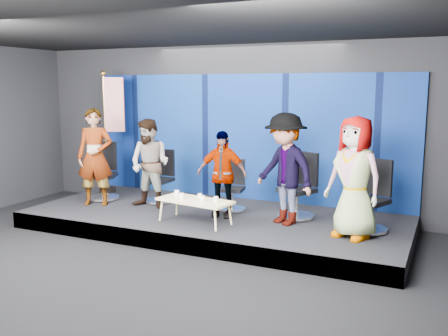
{
  "coord_description": "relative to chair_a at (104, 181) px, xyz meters",
  "views": [
    {
      "loc": [
        3.95,
        -5.64,
        2.66
      ],
      "look_at": [
        0.25,
        2.4,
        1.2
      ],
      "focal_mm": 40.0,
      "sensor_mm": 36.0,
      "label": 1
    }
  ],
  "objects": [
    {
      "name": "panelist_d",
      "position": [
        4.04,
        -0.24,
        0.56
      ],
      "size": [
        1.42,
        1.2,
        1.91
      ],
      "primitive_type": "imported",
      "rotation": [
        0.0,
        0.0,
        -0.48
      ],
      "color": "black",
      "rests_on": "riser"
    },
    {
      "name": "chair_c",
      "position": [
        2.85,
        0.26,
        -0.07
      ],
      "size": [
        0.63,
        0.63,
        0.97
      ],
      "rotation": [
        0.0,
        0.0,
        0.16
      ],
      "color": "silver",
      "rests_on": "riser"
    },
    {
      "name": "ground",
      "position": [
        2.65,
        -2.64,
        -0.69
      ],
      "size": [
        10.0,
        10.0,
        0.0
      ],
      "primitive_type": "plane",
      "color": "black",
      "rests_on": "ground"
    },
    {
      "name": "chair_e",
      "position": [
        5.45,
        -0.08,
        -0.0
      ],
      "size": [
        0.87,
        0.87,
        1.18
      ],
      "rotation": [
        0.0,
        0.0,
        -0.4
      ],
      "color": "silver",
      "rests_on": "riser"
    },
    {
      "name": "flag_stand",
      "position": [
        -0.23,
        0.62,
        1.03
      ],
      "size": [
        0.6,
        0.37,
        2.68
      ],
      "rotation": [
        0.0,
        0.0,
        0.42
      ],
      "color": "black",
      "rests_on": "riser"
    },
    {
      "name": "riser",
      "position": [
        2.65,
        -0.14,
        -0.54
      ],
      "size": [
        7.0,
        3.0,
        0.3
      ],
      "primitive_type": "cube",
      "color": "black",
      "rests_on": "ground"
    },
    {
      "name": "coffee_table",
      "position": [
        2.61,
        -0.83,
        -0.01
      ],
      "size": [
        1.41,
        0.77,
        0.41
      ],
      "rotation": [
        0.0,
        0.0,
        -0.16
      ],
      "color": "tan",
      "rests_on": "riser"
    },
    {
      "name": "chair_d",
      "position": [
        4.16,
        0.26,
        -0.0
      ],
      "size": [
        0.9,
        0.9,
        1.18
      ],
      "rotation": [
        0.0,
        0.0,
        -0.48
      ],
      "color": "silver",
      "rests_on": "riser"
    },
    {
      "name": "panelist_a",
      "position": [
        0.19,
        -0.47,
        0.57
      ],
      "size": [
        0.83,
        0.7,
        1.93
      ],
      "primitive_type": "imported",
      "rotation": [
        0.0,
        0.0,
        0.41
      ],
      "color": "black",
      "rests_on": "riser"
    },
    {
      "name": "chair_a",
      "position": [
        0.0,
        0.0,
        0.0
      ],
      "size": [
        0.88,
        0.88,
        1.19
      ],
      "rotation": [
        0.0,
        0.0,
        0.41
      ],
      "color": "silver",
      "rests_on": "riser"
    },
    {
      "name": "mug_b",
      "position": [
        2.37,
        -0.86,
        0.07
      ],
      "size": [
        0.08,
        0.08,
        0.09
      ],
      "primitive_type": "cylinder",
      "color": "white",
      "rests_on": "coffee_table"
    },
    {
      "name": "mug_c",
      "position": [
        2.65,
        -0.72,
        0.06
      ],
      "size": [
        0.07,
        0.07,
        0.09
      ],
      "primitive_type": "cylinder",
      "color": "white",
      "rests_on": "coffee_table"
    },
    {
      "name": "mug_a",
      "position": [
        2.17,
        -0.69,
        0.07
      ],
      "size": [
        0.08,
        0.08,
        0.1
      ],
      "primitive_type": "cylinder",
      "color": "white",
      "rests_on": "coffee_table"
    },
    {
      "name": "chair_b",
      "position": [
        1.23,
        0.27,
        -0.04
      ],
      "size": [
        0.62,
        0.62,
        1.07
      ],
      "rotation": [
        0.0,
        0.0,
        -0.02
      ],
      "color": "silver",
      "rests_on": "riser"
    },
    {
      "name": "panelist_b",
      "position": [
        1.31,
        -0.23,
        0.47
      ],
      "size": [
        0.86,
        0.68,
        1.73
      ],
      "primitive_type": "imported",
      "rotation": [
        0.0,
        0.0,
        -0.02
      ],
      "color": "black",
      "rests_on": "riser"
    },
    {
      "name": "backdrop",
      "position": [
        2.65,
        1.31,
        0.91
      ],
      "size": [
        7.0,
        0.08,
        2.6
      ],
      "primitive_type": "cube",
      "color": "#071751",
      "rests_on": "riser"
    },
    {
      "name": "mug_e",
      "position": [
        3.03,
        -0.85,
        0.06
      ],
      "size": [
        0.08,
        0.08,
        0.09
      ],
      "primitive_type": "cylinder",
      "color": "white",
      "rests_on": "coffee_table"
    },
    {
      "name": "panelist_e",
      "position": [
        5.26,
        -0.55,
        0.56
      ],
      "size": [
        1.1,
        0.92,
        1.91
      ],
      "primitive_type": "imported",
      "rotation": [
        0.0,
        0.0,
        -0.4
      ],
      "color": "black",
      "rests_on": "riser"
    },
    {
      "name": "room_walls",
      "position": [
        2.65,
        -2.64,
        1.74
      ],
      "size": [
        10.02,
        8.02,
        3.51
      ],
      "color": "black",
      "rests_on": "ground"
    },
    {
      "name": "panelist_c",
      "position": [
        2.85,
        -0.24,
        0.39
      ],
      "size": [
        0.97,
        0.53,
        1.57
      ],
      "primitive_type": "imported",
      "rotation": [
        0.0,
        0.0,
        0.16
      ],
      "color": "black",
      "rests_on": "riser"
    },
    {
      "name": "mug_d",
      "position": [
        2.79,
        -0.89,
        0.07
      ],
      "size": [
        0.08,
        0.08,
        0.09
      ],
      "primitive_type": "cylinder",
      "color": "white",
      "rests_on": "coffee_table"
    }
  ]
}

